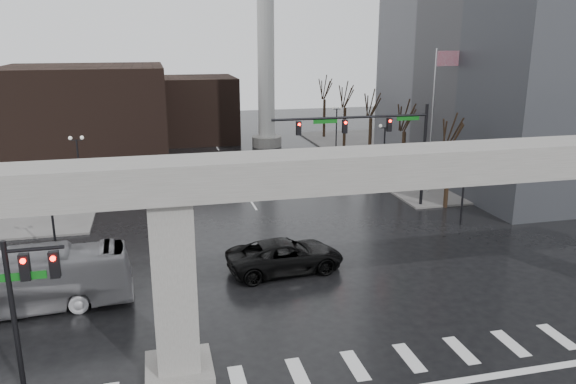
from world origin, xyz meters
The scene contains 22 objects.
ground centered at (0.00, 0.00, 0.00)m, with size 160.00×160.00×0.00m, color black.
sidewalk_ne centered at (26.00, 36.00, 0.07)m, with size 28.00×36.00×0.15m, color slate.
elevated_guideway centered at (1.26, 0.00, 6.88)m, with size 48.00×2.60×8.70m.
building_far_left centered at (-14.00, 42.00, 5.00)m, with size 16.00×14.00×10.00m, color black.
building_far_mid centered at (-2.00, 52.00, 4.00)m, with size 10.00×10.00×8.00m, color black.
smokestack centered at (6.00, 46.00, 13.35)m, with size 3.60×3.60×30.00m.
signal_mast_arm centered at (8.99, 18.80, 5.83)m, with size 12.12×0.43×8.00m.
signal_left_pole centered at (-12.25, 0.50, 4.07)m, with size 2.30×0.30×6.00m.
flagpole_assembly centered at (15.29, 22.00, 7.53)m, with size 2.06×0.12×12.00m.
lamp_right_0 centered at (13.50, 14.00, 3.47)m, with size 1.22×0.32×5.11m.
lamp_right_1 centered at (13.50, 28.00, 3.47)m, with size 1.22×0.32×5.11m.
lamp_right_2 centered at (13.50, 42.00, 3.47)m, with size 1.22×0.32×5.11m.
lamp_left_0 centered at (-13.50, 14.00, 3.47)m, with size 1.22×0.32×5.11m.
lamp_left_1 centered at (-13.50, 28.00, 3.47)m, with size 1.22×0.32×5.11m.
lamp_left_2 centered at (-13.50, 42.00, 3.47)m, with size 1.22×0.32×5.11m.
tree_right_0 centered at (14.53, 18.02, 2.79)m, with size 1.09×1.58×7.50m.
tree_right_1 centered at (14.53, 26.02, 2.85)m, with size 1.09×1.61×7.67m.
tree_right_2 centered at (14.53, 34.02, 2.91)m, with size 1.10×1.63×7.85m.
tree_right_3 centered at (14.53, 42.02, 2.98)m, with size 1.11×1.66×8.02m.
tree_right_4 centered at (14.53, 50.02, 3.04)m, with size 1.12×1.69×8.19m.
pickup_truck centered at (-0.53, 8.96, 0.92)m, with size 3.06×6.63×1.84m, color black.
city_bus centered at (-14.33, 7.37, 1.52)m, with size 2.55×10.88×3.03m, color #A3A2A7.
Camera 1 is at (-7.43, -19.89, 12.98)m, focal length 35.00 mm.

